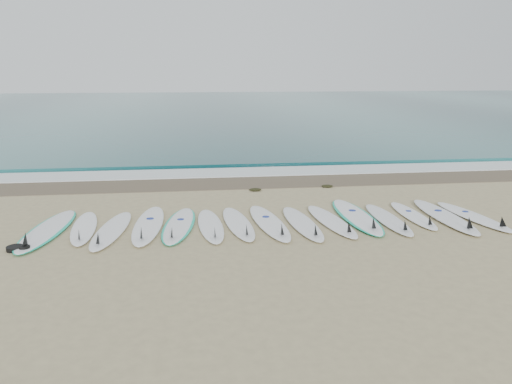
{
  "coord_description": "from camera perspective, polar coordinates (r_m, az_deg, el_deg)",
  "views": [
    {
      "loc": [
        -1.59,
        -10.39,
        3.35
      ],
      "look_at": [
        -0.15,
        1.29,
        0.4
      ],
      "focal_mm": 35.0,
      "sensor_mm": 36.0,
      "label": 1
    }
  ],
  "objects": [
    {
      "name": "leash_coil",
      "position": [
        10.44,
        -25.62,
        -5.81
      ],
      "size": [
        0.46,
        0.36,
        0.11
      ],
      "color": "black",
      "rests_on": "ground"
    },
    {
      "name": "wave_crest",
      "position": [
        17.77,
        -1.79,
        3.36
      ],
      "size": [
        120.0,
        1.0,
        0.1
      ],
      "primitive_type": "cube",
      "color": "#195356",
      "rests_on": "ground"
    },
    {
      "name": "ground",
      "position": [
        11.03,
        1.58,
        -3.61
      ],
      "size": [
        120.0,
        120.0,
        0.0
      ],
      "primitive_type": "plane",
      "color": "tan"
    },
    {
      "name": "surfboard_7",
      "position": [
        10.89,
        1.59,
        -3.52
      ],
      "size": [
        0.88,
        2.79,
        0.35
      ],
      "rotation": [
        0.0,
        0.0,
        0.11
      ],
      "color": "white",
      "rests_on": "ground"
    },
    {
      "name": "surfboard_10",
      "position": [
        11.6,
        11.46,
        -2.73
      ],
      "size": [
        0.75,
        2.94,
        0.37
      ],
      "rotation": [
        0.0,
        0.0,
        0.02
      ],
      "color": "white",
      "rests_on": "ground"
    },
    {
      "name": "surfboard_0",
      "position": [
        11.29,
        -22.8,
        -4.03
      ],
      "size": [
        0.98,
        2.98,
        0.37
      ],
      "rotation": [
        0.0,
        0.0,
        -0.1
      ],
      "color": "white",
      "rests_on": "ground"
    },
    {
      "name": "surfboard_2",
      "position": [
        10.82,
        -16.26,
        -4.23
      ],
      "size": [
        0.82,
        2.67,
        0.34
      ],
      "rotation": [
        0.0,
        0.0,
        -0.11
      ],
      "color": "white",
      "rests_on": "ground"
    },
    {
      "name": "surfboard_6",
      "position": [
        10.84,
        -2.0,
        -3.62
      ],
      "size": [
        0.78,
        2.57,
        0.32
      ],
      "rotation": [
        0.0,
        0.0,
        0.1
      ],
      "color": "white",
      "rests_on": "ground"
    },
    {
      "name": "surfboard_13",
      "position": [
        12.11,
        20.86,
        -2.62
      ],
      "size": [
        0.61,
        2.89,
        0.37
      ],
      "rotation": [
        0.0,
        0.0,
        0.0
      ],
      "color": "white",
      "rests_on": "ground"
    },
    {
      "name": "surfboard_9",
      "position": [
        11.13,
        8.7,
        -3.31
      ],
      "size": [
        0.85,
        2.6,
        0.33
      ],
      "rotation": [
        0.0,
        0.0,
        0.13
      ],
      "color": "white",
      "rests_on": "ground"
    },
    {
      "name": "surfboard_4",
      "position": [
        10.88,
        -8.82,
        -3.75
      ],
      "size": [
        0.93,
        2.68,
        0.33
      ],
      "rotation": [
        0.0,
        0.0,
        -0.12
      ],
      "color": "white",
      "rests_on": "ground"
    },
    {
      "name": "foam_band",
      "position": [
        16.31,
        -1.31,
        2.28
      ],
      "size": [
        120.0,
        1.4,
        0.04
      ],
      "primitive_type": "cube",
      "color": "silver",
      "rests_on": "ground"
    },
    {
      "name": "seaweed_far",
      "position": [
        14.48,
        8.14,
        0.68
      ],
      "size": [
        0.34,
        0.26,
        0.07
      ],
      "primitive_type": "ellipsoid",
      "color": "black",
      "rests_on": "ground"
    },
    {
      "name": "surfboard_3",
      "position": [
        10.96,
        -12.24,
        -3.7
      ],
      "size": [
        0.71,
        2.87,
        0.36
      ],
      "rotation": [
        0.0,
        0.0,
        -0.04
      ],
      "color": "white",
      "rests_on": "ground"
    },
    {
      "name": "surfboard_1",
      "position": [
        11.17,
        -19.09,
        -3.9
      ],
      "size": [
        0.75,
        2.45,
        0.31
      ],
      "rotation": [
        0.0,
        0.0,
        0.1
      ],
      "color": "white",
      "rests_on": "ground"
    },
    {
      "name": "ocean",
      "position": [
        43.05,
        -4.98,
        9.56
      ],
      "size": [
        120.0,
        55.0,
        0.03
      ],
      "primitive_type": "cube",
      "color": "#195356",
      "rests_on": "ground"
    },
    {
      "name": "seaweed_near",
      "position": [
        13.92,
        -0.09,
        0.28
      ],
      "size": [
        0.35,
        0.27,
        0.07
      ],
      "primitive_type": "ellipsoid",
      "color": "black",
      "rests_on": "ground"
    },
    {
      "name": "surfboard_12",
      "position": [
        11.99,
        17.59,
        -2.58
      ],
      "size": [
        0.49,
        2.29,
        0.29
      ],
      "rotation": [
        0.0,
        0.0,
        0.0
      ],
      "color": "white",
      "rests_on": "ground"
    },
    {
      "name": "surfboard_14",
      "position": [
        12.38,
        23.7,
        -2.58
      ],
      "size": [
        0.89,
        2.57,
        0.32
      ],
      "rotation": [
        0.0,
        0.0,
        0.15
      ],
      "color": "white",
      "rests_on": "ground"
    },
    {
      "name": "surfboard_11",
      "position": [
        11.52,
        14.96,
        -3.04
      ],
      "size": [
        0.54,
        2.49,
        0.32
      ],
      "rotation": [
        0.0,
        0.0,
        0.01
      ],
      "color": "silver",
      "rests_on": "ground"
    },
    {
      "name": "surfboard_8",
      "position": [
        10.89,
        5.39,
        -3.59
      ],
      "size": [
        0.73,
        2.62,
        0.33
      ],
      "rotation": [
        0.0,
        0.0,
        0.08
      ],
      "color": "white",
      "rests_on": "ground"
    },
    {
      "name": "wet_sand_band",
      "position": [
        14.95,
        -0.77,
        1.14
      ],
      "size": [
        120.0,
        1.8,
        0.01
      ],
      "primitive_type": "cube",
      "color": "brown",
      "rests_on": "ground"
    },
    {
      "name": "surfboard_5",
      "position": [
        10.74,
        -5.19,
        -3.85
      ],
      "size": [
        0.67,
        2.49,
        0.31
      ],
      "rotation": [
        0.0,
        0.0,
        0.07
      ],
      "color": "white",
      "rests_on": "ground"
    }
  ]
}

